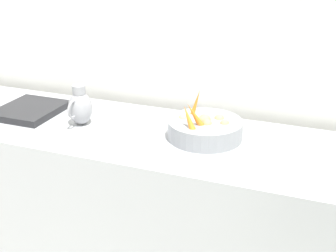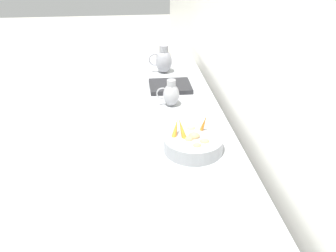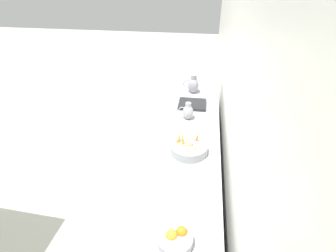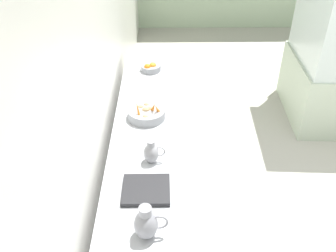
% 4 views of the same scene
% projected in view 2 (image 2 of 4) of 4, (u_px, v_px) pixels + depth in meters
% --- Properties ---
extents(tile_wall_left, '(0.10, 9.42, 3.00)m').
position_uv_depth(tile_wall_left, '(300.00, 67.00, 1.55)').
color(tile_wall_left, white).
rests_on(tile_wall_left, ground_plane).
extents(prep_counter, '(0.69, 3.29, 0.90)m').
position_uv_depth(prep_counter, '(180.00, 189.00, 2.45)').
color(prep_counter, '#ADAFB5').
rests_on(prep_counter, ground_plane).
extents(vegetable_colander, '(0.35, 0.35, 0.21)m').
position_uv_depth(vegetable_colander, '(193.00, 143.00, 2.05)').
color(vegetable_colander, gray).
rests_on(vegetable_colander, prep_counter).
extents(metal_pitcher_tall, '(0.21, 0.15, 0.25)m').
position_uv_depth(metal_pitcher_tall, '(164.00, 61.00, 3.18)').
color(metal_pitcher_tall, gray).
rests_on(metal_pitcher_tall, prep_counter).
extents(metal_pitcher_short, '(0.17, 0.12, 0.20)m').
position_uv_depth(metal_pitcher_short, '(171.00, 94.00, 2.57)').
color(metal_pitcher_short, '#939399').
rests_on(metal_pitcher_short, prep_counter).
extents(counter_sink_basin, '(0.34, 0.30, 0.04)m').
position_uv_depth(counter_sink_basin, '(170.00, 86.00, 2.89)').
color(counter_sink_basin, '#232326').
rests_on(counter_sink_basin, prep_counter).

